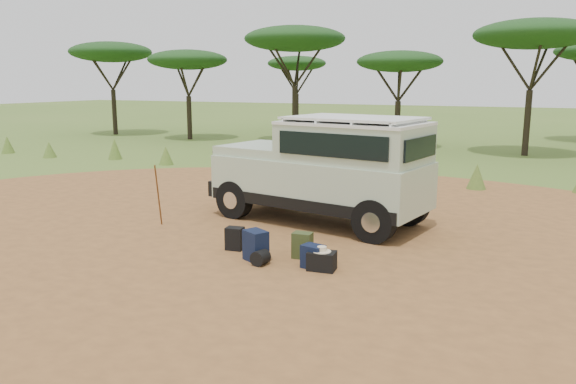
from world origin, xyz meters
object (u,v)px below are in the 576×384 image
at_px(walking_staff, 158,195).
at_px(duffel_navy, 313,257).
at_px(backpack_navy, 256,246).
at_px(hard_case, 322,261).
at_px(safari_vehicle, 326,172).
at_px(backpack_black, 235,239).
at_px(backpack_olive, 302,245).

distance_m(walking_staff, duffel_navy, 4.56).
distance_m(backpack_navy, hard_case, 1.32).
height_order(backpack_navy, hard_case, backpack_navy).
bearing_deg(duffel_navy, backpack_navy, -166.12).
distance_m(safari_vehicle, hard_case, 3.62).
bearing_deg(hard_case, backpack_black, 161.71).
xyz_separation_m(walking_staff, backpack_olive, (3.95, -0.78, -0.48)).
relative_size(walking_staff, hard_case, 3.08).
relative_size(backpack_black, backpack_olive, 0.92).
distance_m(walking_staff, backpack_black, 2.71).
bearing_deg(walking_staff, backpack_black, -40.63).
bearing_deg(duffel_navy, safari_vehicle, 118.44).
height_order(backpack_black, backpack_olive, backpack_olive).
bearing_deg(backpack_black, hard_case, -19.47).
height_order(walking_staff, backpack_olive, walking_staff).
xyz_separation_m(backpack_black, hard_case, (2.02, -0.41, -0.06)).
bearing_deg(backpack_olive, walking_staff, 164.57).
height_order(walking_staff, hard_case, walking_staff).
distance_m(backpack_black, hard_case, 2.06).
bearing_deg(hard_case, backpack_navy, 174.15).
height_order(backpack_black, duffel_navy, backpack_black).
xyz_separation_m(safari_vehicle, hard_case, (1.19, -3.25, -1.05)).
distance_m(backpack_navy, backpack_olive, 0.89).
relative_size(backpack_olive, duffel_navy, 1.16).
bearing_deg(backpack_olive, backpack_black, 178.94).
bearing_deg(safari_vehicle, hard_case, -59.78).
bearing_deg(walking_staff, hard_case, -37.42).
xyz_separation_m(duffel_navy, hard_case, (0.18, -0.04, -0.04)).
bearing_deg(backpack_black, safari_vehicle, 65.84).
relative_size(backpack_black, duffel_navy, 1.08).
distance_m(walking_staff, backpack_navy, 3.50).
relative_size(safari_vehicle, backpack_black, 11.79).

